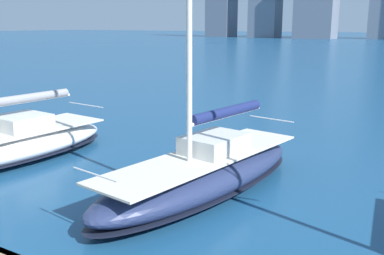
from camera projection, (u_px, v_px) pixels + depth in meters
name	position (u px, v px, depth m)	size (l,w,h in m)	color
sailboat_navy	(204.00, 172.00, 13.65)	(3.75, 9.16, 9.63)	navy
sailboat_grey	(12.00, 143.00, 17.16)	(3.75, 8.49, 9.82)	white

